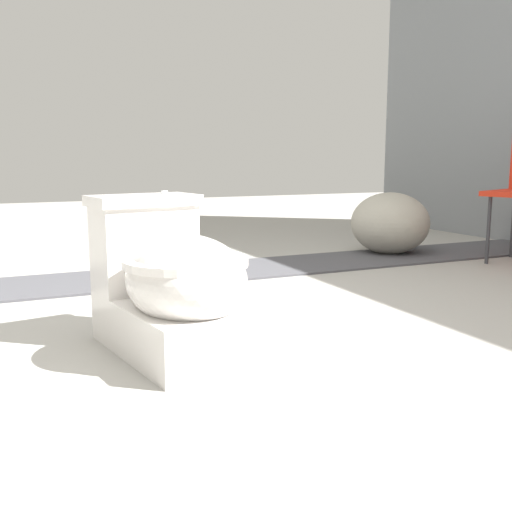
{
  "coord_description": "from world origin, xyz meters",
  "views": [
    {
      "loc": [
        1.86,
        -0.61,
        0.64
      ],
      "look_at": [
        0.02,
        0.23,
        0.3
      ],
      "focal_mm": 42.0,
      "sensor_mm": 36.0,
      "label": 1
    }
  ],
  "objects": [
    {
      "name": "boulder_near",
      "position": [
        -1.34,
        1.81,
        0.2
      ],
      "size": [
        0.67,
        0.67,
        0.41
      ],
      "primitive_type": "ellipsoid",
      "rotation": [
        0.0,
        0.0,
        2.76
      ],
      "color": "#ADA899",
      "rests_on": "ground"
    },
    {
      "name": "ground_plane",
      "position": [
        0.0,
        0.0,
        0.0
      ],
      "size": [
        14.0,
        14.0,
        0.0
      ],
      "primitive_type": "plane",
      "color": "#A8A59E"
    },
    {
      "name": "gravel_strip",
      "position": [
        -1.2,
        0.5,
        0.01
      ],
      "size": [
        0.56,
        8.0,
        0.01
      ],
      "primitive_type": "cube",
      "color": "#4C4C51",
      "rests_on": "ground"
    },
    {
      "name": "toilet",
      "position": [
        0.02,
        -0.07,
        0.22
      ],
      "size": [
        0.68,
        0.47,
        0.52
      ],
      "rotation": [
        0.0,
        0.0,
        0.16
      ],
      "color": "white",
      "rests_on": "ground"
    }
  ]
}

